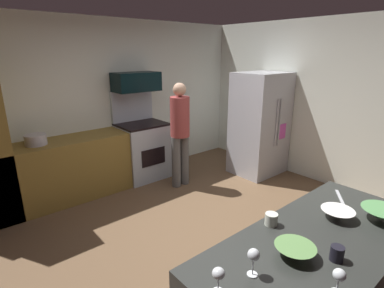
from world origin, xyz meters
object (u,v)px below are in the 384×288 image
(oven_range, at_px, (143,148))
(mug_coffee, at_px, (337,253))
(mug_tea, at_px, (271,219))
(stock_pot, at_px, (36,140))
(mixing_bowl_large, at_px, (337,214))
(mixing_bowl_small, at_px, (382,215))
(wine_glass_far, at_px, (254,256))
(microwave, at_px, (136,82))
(mixing_bowl_prep, at_px, (295,251))
(refrigerator, at_px, (260,124))
(person_cook, at_px, (180,130))
(wine_glass_near, at_px, (339,276))
(wine_glass_extra, at_px, (218,275))

(oven_range, height_order, mug_coffee, oven_range)
(mug_tea, xyz_separation_m, stock_pot, (-0.79, 3.17, 0.03))
(mug_tea, height_order, stock_pot, stock_pot)
(mixing_bowl_large, xyz_separation_m, mixing_bowl_small, (0.22, -0.22, 0.01))
(oven_range, distance_m, mixing_bowl_large, 3.47)
(wine_glass_far, xyz_separation_m, mug_coffee, (0.48, -0.24, -0.08))
(mixing_bowl_small, bearing_deg, oven_range, 87.76)
(microwave, distance_m, stock_pot, 1.74)
(stock_pot, bearing_deg, mixing_bowl_prep, -79.97)
(refrigerator, bearing_deg, stock_pot, 161.13)
(person_cook, distance_m, mug_coffee, 3.16)
(wine_glass_near, bearing_deg, wine_glass_extra, 139.37)
(mixing_bowl_large, bearing_deg, refrigerator, 48.10)
(wine_glass_near, bearing_deg, mug_coffee, 25.39)
(refrigerator, height_order, wine_glass_far, refrigerator)
(refrigerator, height_order, stock_pot, refrigerator)
(stock_pot, bearing_deg, wine_glass_extra, -89.03)
(mixing_bowl_small, distance_m, wine_glass_far, 1.20)
(refrigerator, height_order, mixing_bowl_small, refrigerator)
(mixing_bowl_large, xyz_separation_m, wine_glass_near, (-0.72, -0.33, 0.07))
(wine_glass_extra, bearing_deg, stock_pot, 90.97)
(mixing_bowl_small, bearing_deg, wine_glass_far, 167.85)
(mug_tea, bearing_deg, mixing_bowl_prep, -120.90)
(oven_range, xyz_separation_m, refrigerator, (1.70, -1.12, 0.37))
(mixing_bowl_small, bearing_deg, mixing_bowl_large, 134.61)
(wine_glass_far, bearing_deg, wine_glass_extra, 171.38)
(mixing_bowl_prep, xyz_separation_m, wine_glass_extra, (-0.56, 0.10, 0.07))
(mixing_bowl_small, bearing_deg, stock_pot, 111.83)
(wine_glass_extra, bearing_deg, person_cook, 55.58)
(person_cook, xyz_separation_m, mixing_bowl_small, (-0.43, -2.96, 0.02))
(microwave, height_order, wine_glass_far, microwave)
(refrigerator, xyz_separation_m, mixing_bowl_small, (-1.84, -2.53, 0.06))
(wine_glass_extra, bearing_deg, mixing_bowl_small, -11.57)
(microwave, distance_m, mug_tea, 3.42)
(microwave, relative_size, mixing_bowl_small, 2.52)
(mixing_bowl_large, relative_size, wine_glass_extra, 1.63)
(stock_pot, bearing_deg, oven_range, -0.24)
(wine_glass_near, relative_size, wine_glass_far, 0.86)
(oven_range, bearing_deg, wine_glass_extra, -114.76)
(wine_glass_far, distance_m, mug_coffee, 0.54)
(mixing_bowl_prep, bearing_deg, mixing_bowl_small, -12.63)
(wine_glass_near, xyz_separation_m, mug_coffee, (0.25, 0.12, -0.06))
(person_cook, height_order, stock_pot, person_cook)
(oven_range, relative_size, wine_glass_extra, 10.05)
(microwave, xyz_separation_m, mixing_bowl_large, (-0.36, -3.51, -0.69))
(mixing_bowl_small, height_order, stock_pot, stock_pot)
(refrigerator, xyz_separation_m, mixing_bowl_large, (-2.07, -2.30, 0.05))
(mixing_bowl_large, bearing_deg, mixing_bowl_small, -45.39)
(person_cook, xyz_separation_m, mug_tea, (-1.10, -2.48, 0.02))
(wine_glass_near, xyz_separation_m, mug_tea, (0.27, 0.60, -0.06))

